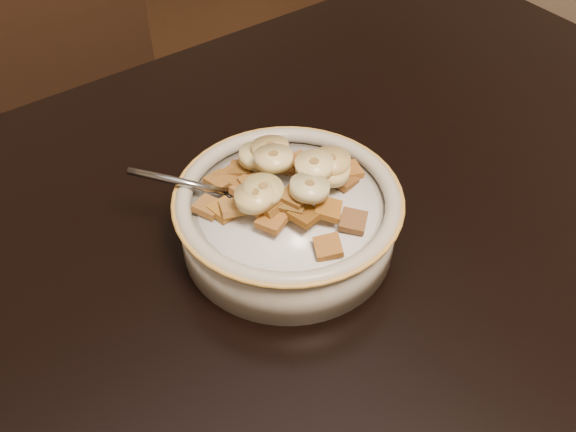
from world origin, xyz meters
TOP-DOWN VIEW (x-y plane):
  - chair at (0.14, 0.67)m, footprint 0.43×0.43m
  - cereal_bowl at (0.17, 0.13)m, footprint 0.18×0.18m
  - milk at (0.17, 0.13)m, footprint 0.15×0.15m
  - spoon at (0.15, 0.14)m, footprint 0.05×0.05m
  - cereal_square_0 at (0.20, 0.08)m, footprint 0.03×0.03m
  - cereal_square_1 at (0.22, 0.13)m, footprint 0.03×0.03m
  - cereal_square_2 at (0.17, 0.11)m, footprint 0.03×0.03m
  - cereal_square_3 at (0.11, 0.15)m, footprint 0.03×0.03m
  - cereal_square_4 at (0.16, 0.18)m, footprint 0.03×0.03m
  - cereal_square_5 at (0.15, 0.15)m, footprint 0.03×0.03m
  - cereal_square_6 at (0.17, 0.10)m, footprint 0.03×0.02m
  - cereal_square_7 at (0.14, 0.17)m, footprint 0.02×0.02m
  - cereal_square_8 at (0.19, 0.16)m, footprint 0.03×0.03m
  - cereal_square_9 at (0.22, 0.12)m, footprint 0.03×0.02m
  - cereal_square_10 at (0.19, 0.12)m, footprint 0.03×0.03m
  - cereal_square_11 at (0.14, 0.15)m, footprint 0.02×0.02m
  - cereal_square_12 at (0.23, 0.13)m, footprint 0.02×0.02m
  - cereal_square_13 at (0.15, 0.15)m, footprint 0.02×0.02m
  - cereal_square_14 at (0.14, 0.17)m, footprint 0.03×0.03m
  - cereal_square_15 at (0.19, 0.12)m, footprint 0.03×0.03m
  - cereal_square_16 at (0.18, 0.18)m, footprint 0.02×0.02m
  - cereal_square_17 at (0.14, 0.11)m, footprint 0.03×0.03m
  - cereal_square_18 at (0.20, 0.16)m, footprint 0.02×0.02m
  - cereal_square_19 at (0.16, 0.11)m, footprint 0.03×0.03m
  - cereal_square_20 at (0.14, 0.17)m, footprint 0.02×0.02m
  - cereal_square_21 at (0.23, 0.15)m, footprint 0.03×0.03m
  - cereal_square_22 at (0.19, 0.09)m, footprint 0.03×0.03m
  - cereal_square_23 at (0.19, 0.16)m, footprint 0.03×0.03m
  - cereal_square_24 at (0.15, 0.12)m, footprint 0.02×0.03m
  - cereal_square_25 at (0.13, 0.14)m, footprint 0.03×0.03m
  - cereal_square_26 at (0.17, 0.07)m, footprint 0.03×0.03m
  - cereal_square_27 at (0.14, 0.13)m, footprint 0.03×0.03m
  - cereal_square_28 at (0.12, 0.14)m, footprint 0.02×0.02m
  - banana_slice_0 at (0.17, 0.17)m, footprint 0.04×0.04m
  - banana_slice_1 at (0.18, 0.11)m, footprint 0.04×0.04m
  - banana_slice_2 at (0.17, 0.15)m, footprint 0.04×0.04m
  - banana_slice_3 at (0.21, 0.12)m, footprint 0.03×0.03m
  - banana_slice_4 at (0.20, 0.13)m, footprint 0.04×0.04m
  - banana_slice_5 at (0.18, 0.17)m, footprint 0.04×0.04m
  - banana_slice_6 at (0.15, 0.13)m, footprint 0.04×0.04m
  - banana_slice_7 at (0.14, 0.12)m, footprint 0.04×0.04m
  - banana_slice_8 at (0.21, 0.13)m, footprint 0.04×0.04m

SIDE VIEW (x-z plane):
  - chair at x=0.14m, z-range 0.00..0.90m
  - cereal_bowl at x=0.17m, z-range 0.75..0.79m
  - milk at x=0.17m, z-range 0.79..0.79m
  - spoon at x=0.15m, z-range 0.79..0.80m
  - cereal_square_20 at x=0.14m, z-range 0.79..0.80m
  - cereal_square_9 at x=0.22m, z-range 0.79..0.80m
  - cereal_square_12 at x=0.23m, z-range 0.79..0.80m
  - cereal_square_3 at x=0.11m, z-range 0.79..0.80m
  - cereal_square_28 at x=0.12m, z-range 0.79..0.80m
  - cereal_square_7 at x=0.14m, z-range 0.79..0.80m
  - cereal_square_21 at x=0.23m, z-range 0.79..0.80m
  - cereal_square_26 at x=0.17m, z-range 0.79..0.81m
  - cereal_square_1 at x=0.22m, z-range 0.80..0.80m
  - cereal_square_14 at x=0.14m, z-range 0.80..0.81m
  - cereal_square_4 at x=0.16m, z-range 0.80..0.81m
  - cereal_square_16 at x=0.18m, z-range 0.80..0.81m
  - cereal_square_0 at x=0.20m, z-range 0.80..0.81m
  - cereal_square_18 at x=0.20m, z-range 0.80..0.81m
  - cereal_square_25 at x=0.13m, z-range 0.80..0.81m
  - cereal_square_23 at x=0.19m, z-range 0.80..0.81m
  - cereal_square_17 at x=0.14m, z-range 0.80..0.81m
  - cereal_square_5 at x=0.15m, z-range 0.80..0.81m
  - cereal_square_11 at x=0.14m, z-range 0.80..0.81m
  - cereal_square_22 at x=0.19m, z-range 0.80..0.81m
  - cereal_square_6 at x=0.17m, z-range 0.81..0.81m
  - cereal_square_27 at x=0.14m, z-range 0.80..0.81m
  - cereal_square_13 at x=0.15m, z-range 0.81..0.81m
  - cereal_square_8 at x=0.19m, z-range 0.80..0.82m
  - cereal_square_24 at x=0.15m, z-range 0.80..0.82m
  - cereal_square_15 at x=0.19m, z-range 0.80..0.82m
  - banana_slice_0 at x=0.17m, z-range 0.80..0.82m
  - cereal_square_19 at x=0.16m, z-range 0.81..0.82m
  - cereal_square_10 at x=0.19m, z-range 0.81..0.82m
  - banana_slice_3 at x=0.21m, z-range 0.81..0.82m
  - cereal_square_2 at x=0.17m, z-range 0.81..0.82m
  - banana_slice_8 at x=0.21m, z-range 0.81..0.82m
  - banana_slice_5 at x=0.18m, z-range 0.81..0.83m
  - banana_slice_7 at x=0.14m, z-range 0.81..0.83m
  - banana_slice_6 at x=0.15m, z-range 0.81..0.83m
  - banana_slice_4 at x=0.20m, z-range 0.82..0.83m
  - banana_slice_1 at x=0.18m, z-range 0.82..0.83m
  - banana_slice_2 at x=0.17m, z-range 0.82..0.83m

